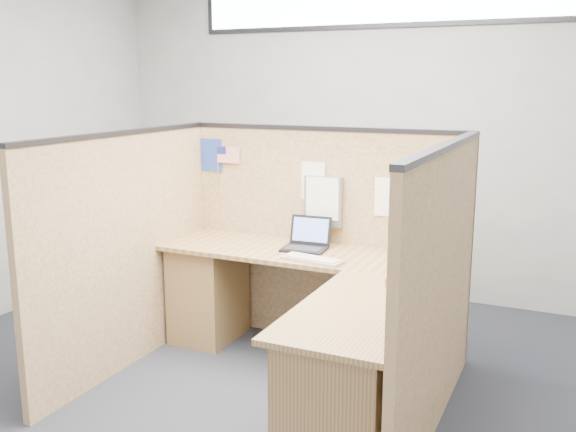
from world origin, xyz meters
The scene contains 14 objects.
floor centered at (0.00, 0.00, 0.00)m, with size 5.00×5.00×0.00m, color #20232D.
wall_back centered at (0.00, 2.25, 1.40)m, with size 5.00×5.00×0.00m, color #929497.
clerestory_window centered at (0.00, 2.23, 2.45)m, with size 3.30×0.04×0.38m.
cubicle_partitions centered at (0.00, 0.43, 0.77)m, with size 2.06×1.83×1.53m.
l_desk centered at (0.18, 0.29, 0.39)m, with size 1.95×1.75×0.73m.
laptop centered at (-0.01, 0.75, 0.78)m, with size 0.30×0.29×0.21m.
keyboard centered at (0.14, 0.48, 0.74)m, with size 0.40×0.18×0.03m.
mouse centered at (0.74, 0.48, 0.76)m, with size 0.12×0.07×0.05m, color #B8B8BD.
hand_forearm centered at (0.76, 0.32, 0.77)m, with size 0.12×0.43×0.09m.
blue_poster centered at (-0.88, 0.97, 1.30)m, with size 0.18×0.00×0.24m, color navy.
american_flag centered at (-0.75, 0.96, 1.30)m, with size 0.19×0.01×0.32m.
file_holder centered at (0.03, 0.94, 1.03)m, with size 0.27×0.05×0.34m.
paper_left centered at (-0.07, 0.97, 1.15)m, with size 0.21×0.00×0.26m, color white.
paper_right centered at (0.48, 0.97, 1.08)m, with size 0.20×0.00×0.26m, color white.
Camera 1 is at (1.61, -3.08, 1.83)m, focal length 40.00 mm.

